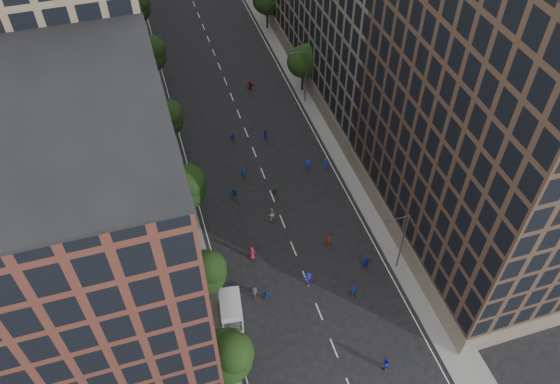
% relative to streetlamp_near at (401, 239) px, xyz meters
% --- Properties ---
extents(ground, '(240.00, 240.00, 0.00)m').
position_rel_streetlamp_near_xyz_m(ground, '(-10.37, 28.00, -5.17)').
color(ground, black).
rests_on(ground, ground).
extents(sidewalk_left, '(4.00, 105.00, 0.15)m').
position_rel_streetlamp_near_xyz_m(sidewalk_left, '(-22.37, 35.50, -5.09)').
color(sidewalk_left, slate).
rests_on(sidewalk_left, ground).
extents(sidewalk_right, '(4.00, 105.00, 0.15)m').
position_rel_streetlamp_near_xyz_m(sidewalk_right, '(1.63, 35.50, -5.09)').
color(sidewalk_right, slate).
rests_on(sidewalk_right, ground).
extents(bldg_left_a, '(14.00, 22.00, 30.00)m').
position_rel_streetlamp_near_xyz_m(bldg_left_a, '(-29.37, -1.00, 9.83)').
color(bldg_left_a, '#572B21').
rests_on(bldg_left_a, ground).
extents(bldg_left_b, '(14.00, 26.00, 34.00)m').
position_rel_streetlamp_near_xyz_m(bldg_left_b, '(-29.37, 23.00, 11.83)').
color(bldg_left_b, '#887259').
rests_on(bldg_left_b, ground).
extents(bldg_left_c, '(14.00, 20.00, 28.00)m').
position_rel_streetlamp_near_xyz_m(bldg_left_c, '(-29.37, 46.00, 8.83)').
color(bldg_left_c, '#572B21').
rests_on(bldg_left_c, ground).
extents(bldg_right_a, '(14.00, 30.00, 36.00)m').
position_rel_streetlamp_near_xyz_m(bldg_right_a, '(8.63, 3.00, 12.83)').
color(bldg_right_a, '#473226').
rests_on(bldg_right_a, ground).
extents(tree_left_0, '(5.20, 5.20, 8.83)m').
position_rel_streetlamp_near_xyz_m(tree_left_0, '(-21.38, -8.15, 0.79)').
color(tree_left_0, black).
rests_on(tree_left_0, ground).
extents(tree_left_1, '(4.80, 4.80, 8.21)m').
position_rel_streetlamp_near_xyz_m(tree_left_1, '(-21.39, 1.86, 0.38)').
color(tree_left_1, black).
rests_on(tree_left_1, ground).
extents(tree_left_2, '(5.60, 5.60, 9.45)m').
position_rel_streetlamp_near_xyz_m(tree_left_2, '(-21.36, 13.83, 1.19)').
color(tree_left_2, black).
rests_on(tree_left_2, ground).
extents(tree_left_3, '(5.00, 5.00, 8.58)m').
position_rel_streetlamp_near_xyz_m(tree_left_3, '(-21.38, 27.85, 0.65)').
color(tree_left_3, black).
rests_on(tree_left_3, ground).
extents(tree_left_4, '(5.40, 5.40, 9.08)m').
position_rel_streetlamp_near_xyz_m(tree_left_4, '(-21.37, 43.84, 0.93)').
color(tree_left_4, black).
rests_on(tree_left_4, ground).
extents(tree_left_5, '(4.80, 4.80, 8.33)m').
position_rel_streetlamp_near_xyz_m(tree_left_5, '(-21.39, 59.86, 0.51)').
color(tree_left_5, black).
rests_on(tree_left_5, ground).
extents(tree_right_a, '(5.00, 5.00, 8.39)m').
position_rel_streetlamp_near_xyz_m(tree_right_a, '(1.02, 35.85, 0.46)').
color(tree_right_a, black).
rests_on(tree_right_a, ground).
extents(streetlamp_near, '(2.64, 0.22, 9.06)m').
position_rel_streetlamp_near_xyz_m(streetlamp_near, '(0.00, 0.00, 0.00)').
color(streetlamp_near, '#595B60').
rests_on(streetlamp_near, ground).
extents(streetlamp_far, '(2.64, 0.22, 9.06)m').
position_rel_streetlamp_near_xyz_m(streetlamp_far, '(0.00, 33.00, 0.00)').
color(streetlamp_far, '#595B60').
rests_on(streetlamp_far, ground).
extents(cargo_van, '(3.03, 5.34, 2.71)m').
position_rel_streetlamp_near_xyz_m(cargo_van, '(-19.65, -1.24, -3.74)').
color(cargo_van, silver).
rests_on(cargo_van, ground).
extents(skater_1, '(0.74, 0.59, 1.78)m').
position_rel_streetlamp_near_xyz_m(skater_1, '(-6.11, -2.15, -4.28)').
color(skater_1, navy).
rests_on(skater_1, ground).
extents(skater_2, '(1.07, 0.95, 1.82)m').
position_rel_streetlamp_near_xyz_m(skater_2, '(-6.37, -11.00, -4.26)').
color(skater_2, '#1814A7').
rests_on(skater_2, ground).
extents(skater_3, '(1.23, 0.88, 1.73)m').
position_rel_streetlamp_near_xyz_m(skater_3, '(-10.32, 0.90, -4.30)').
color(skater_3, '#1E14AA').
rests_on(skater_3, ground).
extents(skater_4, '(1.00, 0.67, 1.57)m').
position_rel_streetlamp_near_xyz_m(skater_4, '(-15.40, 0.18, -4.38)').
color(skater_4, '#143DA6').
rests_on(skater_4, ground).
extents(skater_5, '(1.50, 0.48, 1.62)m').
position_rel_streetlamp_near_xyz_m(skater_5, '(-3.24, 1.00, -4.36)').
color(skater_5, '#1328A2').
rests_on(skater_5, ground).
extents(skater_6, '(1.06, 0.86, 1.88)m').
position_rel_streetlamp_near_xyz_m(skater_6, '(-15.47, 6.10, -4.23)').
color(skater_6, maroon).
rests_on(skater_6, ground).
extents(skater_7, '(0.66, 0.44, 1.78)m').
position_rel_streetlamp_near_xyz_m(skater_7, '(-6.23, 5.19, -4.28)').
color(skater_7, maroon).
rests_on(skater_7, ground).
extents(skater_8, '(1.09, 0.95, 1.91)m').
position_rel_streetlamp_near_xyz_m(skater_8, '(-11.60, 11.19, -4.21)').
color(skater_8, beige).
rests_on(skater_8, ground).
extents(skater_9, '(1.12, 0.69, 1.67)m').
position_rel_streetlamp_near_xyz_m(skater_9, '(-16.60, 0.85, -4.33)').
color(skater_9, '#36373B').
rests_on(skater_9, ground).
extents(skater_10, '(1.07, 0.59, 1.72)m').
position_rel_streetlamp_near_xyz_m(skater_10, '(-9.98, 14.75, -4.31)').
color(skater_10, '#1F6829').
rests_on(skater_10, ground).
extents(skater_11, '(1.65, 0.89, 1.69)m').
position_rel_streetlamp_near_xyz_m(skater_11, '(-15.14, 16.12, -4.32)').
color(skater_11, '#124195').
rests_on(skater_11, ground).
extents(skater_12, '(0.79, 0.54, 1.57)m').
position_rel_streetlamp_near_xyz_m(skater_12, '(-1.87, 18.09, -4.38)').
color(skater_12, '#123397').
rests_on(skater_12, ground).
extents(skater_13, '(0.79, 0.65, 1.86)m').
position_rel_streetlamp_near_xyz_m(skater_13, '(-13.05, 19.56, -4.24)').
color(skater_13, '#12409A').
rests_on(skater_13, ground).
extents(skater_14, '(0.99, 0.88, 1.72)m').
position_rel_streetlamp_near_xyz_m(skater_14, '(-8.18, 26.03, -4.31)').
color(skater_14, '#1725BD').
rests_on(skater_14, ground).
extents(skater_15, '(1.31, 1.02, 1.79)m').
position_rel_streetlamp_near_xyz_m(skater_15, '(-4.38, 18.18, -4.27)').
color(skater_15, '#171DBC').
rests_on(skater_15, ground).
extents(skater_16, '(1.03, 0.58, 1.65)m').
position_rel_streetlamp_near_xyz_m(skater_16, '(-12.71, 26.87, -4.34)').
color(skater_16, '#123897').
rests_on(skater_16, ground).
extents(skater_17, '(1.67, 0.83, 1.73)m').
position_rel_streetlamp_near_xyz_m(skater_17, '(-7.18, 38.16, -4.31)').
color(skater_17, maroon).
rests_on(skater_17, ground).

